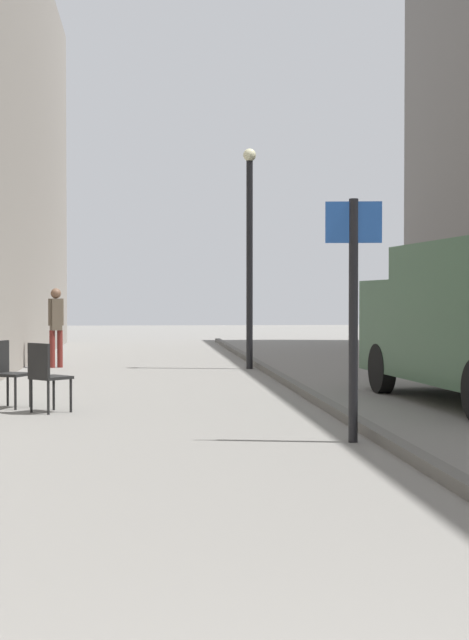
{
  "coord_description": "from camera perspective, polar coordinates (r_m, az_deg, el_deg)",
  "views": [
    {
      "loc": [
        -0.94,
        -1.66,
        1.55
      ],
      "look_at": [
        0.38,
        12.54,
        1.22
      ],
      "focal_mm": 54.5,
      "sensor_mm": 36.0,
      "label": 1
    }
  ],
  "objects": [
    {
      "name": "ground_plane",
      "position": [
        13.78,
        -1.36,
        -5.12
      ],
      "size": [
        80.0,
        80.0,
        0.0
      ],
      "primitive_type": "plane",
      "color": "gray"
    },
    {
      "name": "kerb_strip",
      "position": [
        13.97,
        5.14,
        -4.79
      ],
      "size": [
        0.16,
        40.0,
        0.12
      ],
      "primitive_type": "cube",
      "color": "#615F5B",
      "rests_on": "ground_plane"
    },
    {
      "name": "pedestrian_main_foreground",
      "position": [
        21.73,
        -10.44,
        -0.1
      ],
      "size": [
        0.33,
        0.26,
        1.75
      ],
      "rotation": [
        0.0,
        0.0,
        0.38
      ],
      "color": "maroon",
      "rests_on": "ground_plane"
    },
    {
      "name": "street_sign_post",
      "position": [
        10.41,
        7.0,
        1.3
      ],
      "size": [
        0.6,
        0.11,
        2.6
      ],
      "rotation": [
        0.0,
        0.0,
        3.0
      ],
      "color": "black",
      "rests_on": "ground_plane"
    },
    {
      "name": "lamp_post",
      "position": [
        21.02,
        0.89,
        4.54
      ],
      "size": [
        0.28,
        0.28,
        4.76
      ],
      "color": "black",
      "rests_on": "ground_plane"
    },
    {
      "name": "cafe_chair_near_window",
      "position": [
        13.99,
        -13.27,
        -2.81
      ],
      "size": [
        0.59,
        0.59,
        0.94
      ],
      "rotation": [
        0.0,
        0.0,
        4.26
      ],
      "color": "black",
      "rests_on": "ground_plane"
    },
    {
      "name": "cafe_chair_by_doorway",
      "position": [
        13.25,
        -11.03,
        -3.03
      ],
      "size": [
        0.62,
        0.62,
        0.94
      ],
      "rotation": [
        0.0,
        0.0,
        5.46
      ],
      "color": "black",
      "rests_on": "ground_plane"
    }
  ]
}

